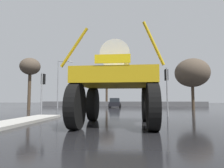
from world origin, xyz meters
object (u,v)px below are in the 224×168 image
object	(u,v)px
traffic_signal_near_left	(43,84)
bare_tree_right	(192,73)
streetlight_far_left	(59,81)
bare_tree_far_center	(107,76)
sedan_ahead	(115,103)
oversize_sprayer	(117,83)
bare_tree_left	(30,68)
traffic_signal_near_right	(167,81)

from	to	relation	value
traffic_signal_near_left	bare_tree_right	world-z (taller)	bare_tree_right
streetlight_far_left	bare_tree_far_center	size ratio (longest dim) A/B	0.97
bare_tree_right	streetlight_far_left	bearing A→B (deg)	170.89
sedan_ahead	bare_tree_right	world-z (taller)	bare_tree_right
oversize_sprayer	bare_tree_left	distance (m)	18.69
oversize_sprayer	bare_tree_right	world-z (taller)	bare_tree_right
traffic_signal_near_left	sedan_ahead	bearing A→B (deg)	75.99
sedan_ahead	traffic_signal_near_left	distance (m)	17.85
traffic_signal_near_left	traffic_signal_near_right	bearing A→B (deg)	-0.02
oversize_sprayer	bare_tree_right	size ratio (longest dim) A/B	0.87
bare_tree_left	streetlight_far_left	bearing A→B (deg)	63.14
traffic_signal_near_left	traffic_signal_near_right	distance (m)	9.73
oversize_sprayer	sedan_ahead	xyz separation A→B (m)	(-2.07, 22.30, -1.35)
sedan_ahead	traffic_signal_near_right	xyz separation A→B (m)	(5.43, -17.24, 1.94)
sedan_ahead	traffic_signal_near_left	bearing A→B (deg)	164.73
sedan_ahead	bare_tree_far_center	bearing A→B (deg)	20.54
oversize_sprayer	bare_tree_left	xyz separation A→B (m)	(-12.30, 13.68, 3.32)
traffic_signal_near_right	bare_tree_far_center	world-z (taller)	bare_tree_far_center
oversize_sprayer	traffic_signal_near_left	distance (m)	8.15
oversize_sprayer	traffic_signal_near_left	bearing A→B (deg)	51.53
oversize_sprayer	streetlight_far_left	world-z (taller)	streetlight_far_left
oversize_sprayer	bare_tree_left	size ratio (longest dim) A/B	0.84
bare_tree_right	bare_tree_far_center	size ratio (longest dim) A/B	0.87
streetlight_far_left	bare_tree_far_center	bearing A→B (deg)	57.75
sedan_ahead	streetlight_far_left	xyz separation A→B (m)	(-7.99, -4.19, 3.36)
bare_tree_left	bare_tree_right	bearing A→B (deg)	4.11
traffic_signal_near_left	streetlight_far_left	size ratio (longest dim) A/B	0.48
traffic_signal_near_right	streetlight_far_left	size ratio (longest dim) A/B	0.51
bare_tree_far_center	streetlight_far_left	bearing A→B (deg)	-122.25
streetlight_far_left	bare_tree_right	xyz separation A→B (m)	(18.35, -2.94, 0.52)
sedan_ahead	bare_tree_left	world-z (taller)	bare_tree_left
traffic_signal_near_left	bare_tree_far_center	distance (m)	22.78
bare_tree_far_center	oversize_sprayer	bearing A→B (deg)	-81.43
bare_tree_left	oversize_sprayer	bearing A→B (deg)	-48.03
bare_tree_left	traffic_signal_near_right	bearing A→B (deg)	-28.83
sedan_ahead	streetlight_far_left	distance (m)	9.63
traffic_signal_near_right	bare_tree_left	bearing A→B (deg)	151.17
bare_tree_left	bare_tree_right	size ratio (longest dim) A/B	1.03
traffic_signal_near_right	bare_tree_far_center	xyz separation A→B (m)	(-7.51, 22.43, 3.19)
traffic_signal_near_left	bare_tree_far_center	size ratio (longest dim) A/B	0.47
bare_tree_left	bare_tree_far_center	xyz separation A→B (m)	(8.16, 13.80, 0.46)
traffic_signal_near_right	streetlight_far_left	xyz separation A→B (m)	(-13.43, 13.05, 1.42)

